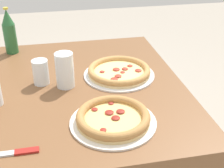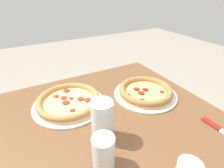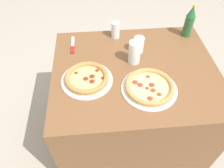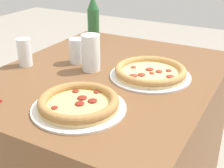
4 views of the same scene
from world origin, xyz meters
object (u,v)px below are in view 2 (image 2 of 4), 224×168
Objects in this scene: knife at (223,131)px; glass_water at (104,153)px; glass_cola at (102,123)px; pizza_margherita at (69,101)px; pizza_salami at (145,91)px.

glass_water is at bearing 168.02° from knife.
glass_cola is 0.81× the size of knife.
knife is (0.42, -0.20, -0.07)m from glass_cola.
pizza_salami is at bearing -15.84° from pizza_margherita.
pizza_salami is 0.44m from glass_water.
glass_cola is at bearing -154.86° from pizza_salami.
pizza_salami reaches higher than knife.
glass_water is at bearing -112.92° from glass_cola.
glass_water is 0.58× the size of knife.
glass_water is at bearing -89.17° from pizza_margherita.
glass_cola reaches higher than knife.
glass_water is 0.48m from knife.
glass_cola is at bearing -78.97° from pizza_margherita.
glass_water is (-0.04, -0.10, -0.02)m from glass_cola.
pizza_salami is at bearing 105.84° from knife.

